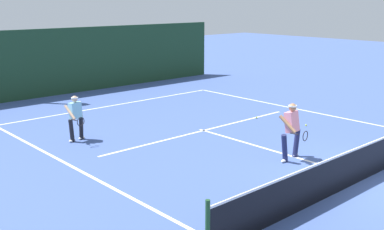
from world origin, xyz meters
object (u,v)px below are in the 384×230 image
at_px(player_near, 292,129).
at_px(tennis_ball, 306,125).
at_px(tennis_ball_extra, 256,118).
at_px(player_far, 76,116).

xyz_separation_m(player_near, tennis_ball, (3.51, 1.88, -0.89)).
xyz_separation_m(player_near, tennis_ball_extra, (3.02, 3.86, -0.89)).
height_order(player_near, player_far, player_near).
bearing_deg(player_far, player_near, 112.57).
height_order(player_far, tennis_ball_extra, player_far).
bearing_deg(player_far, tennis_ball, 141.33).
bearing_deg(player_far, tennis_ball_extra, 153.64).
height_order(player_far, tennis_ball, player_far).
relative_size(player_near, player_far, 1.11).
bearing_deg(tennis_ball, tennis_ball_extra, 103.68).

